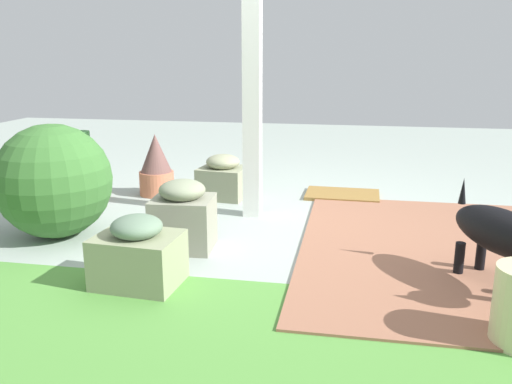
{
  "coord_description": "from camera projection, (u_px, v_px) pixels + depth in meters",
  "views": [
    {
      "loc": [
        -0.52,
        3.74,
        1.26
      ],
      "look_at": [
        0.15,
        0.13,
        0.3
      ],
      "focal_mm": 37.36,
      "sensor_mm": 36.0,
      "label": 1
    }
  ],
  "objects": [
    {
      "name": "stone_planter_far",
      "position": [
        138.0,
        254.0,
        2.94
      ],
      "size": [
        0.48,
        0.39,
        0.4
      ],
      "color": "gray",
      "rests_on": "ground"
    },
    {
      "name": "brick_path",
      "position": [
        441.0,
        252.0,
        3.45
      ],
      "size": [
        1.8,
        2.4,
        0.02
      ],
      "primitive_type": "cube",
      "color": "#946149",
      "rests_on": "ground"
    },
    {
      "name": "dog",
      "position": [
        511.0,
        234.0,
        2.81
      ],
      "size": [
        0.57,
        0.78,
        0.57
      ],
      "color": "black",
      "rests_on": "ground"
    },
    {
      "name": "stone_planter_mid",
      "position": [
        183.0,
        216.0,
        3.49
      ],
      "size": [
        0.41,
        0.37,
        0.47
      ],
      "color": "gray",
      "rests_on": "ground"
    },
    {
      "name": "round_shrub",
      "position": [
        54.0,
        181.0,
        3.69
      ],
      "size": [
        0.8,
        0.8,
        0.8
      ],
      "primitive_type": "sphere",
      "color": "#35672C",
      "rests_on": "ground"
    },
    {
      "name": "stone_planter_nearest",
      "position": [
        223.0,
        178.0,
        4.74
      ],
      "size": [
        0.44,
        0.4,
        0.39
      ],
      "color": "gray",
      "rests_on": "ground"
    },
    {
      "name": "ground_plane",
      "position": [
        279.0,
        227.0,
        3.97
      ],
      "size": [
        12.0,
        12.0,
        0.0
      ],
      "primitive_type": "plane",
      "color": "#9AA79D"
    },
    {
      "name": "terracotta_pot_spiky",
      "position": [
        156.0,
        166.0,
        4.82
      ],
      "size": [
        0.31,
        0.31,
        0.56
      ],
      "color": "#C46E4F",
      "rests_on": "ground"
    },
    {
      "name": "terracotta_pot_tall",
      "position": [
        83.0,
        175.0,
        4.7
      ],
      "size": [
        0.31,
        0.31,
        0.6
      ],
      "color": "#9A5232",
      "rests_on": "ground"
    },
    {
      "name": "doormat",
      "position": [
        342.0,
        195.0,
        4.82
      ],
      "size": [
        0.66,
        0.45,
        0.03
      ],
      "primitive_type": "cube",
      "rotation": [
        0.0,
        0.0,
        -0.02
      ],
      "color": "olive",
      "rests_on": "ground"
    },
    {
      "name": "porch_pillar",
      "position": [
        252.0,
        71.0,
        3.99
      ],
      "size": [
        0.13,
        0.13,
        2.25
      ],
      "primitive_type": "cube",
      "color": "white",
      "rests_on": "ground"
    }
  ]
}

